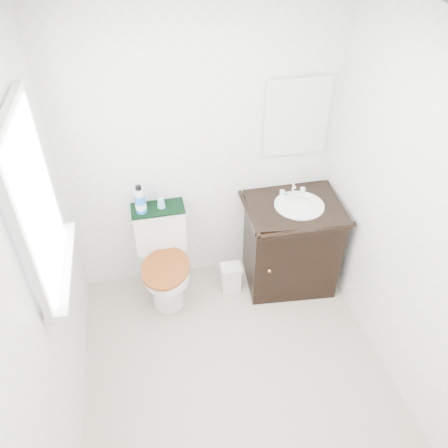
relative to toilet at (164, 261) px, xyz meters
name	(u,v)px	position (x,y,z in m)	size (l,w,h in m)	color
floor	(237,375)	(0.41, -0.97, -0.35)	(2.40, 2.40, 0.00)	#BDAF98
ceiling	(248,30)	(0.41, -0.97, 2.05)	(2.40, 2.40, 0.00)	white
wall_back	(204,154)	(0.41, 0.23, 0.85)	(2.40, 2.40, 0.00)	white
wall_left	(39,283)	(-0.69, -0.97, 0.85)	(2.40, 2.40, 0.00)	white
wall_right	(415,228)	(1.51, -0.97, 0.85)	(2.40, 2.40, 0.00)	white
window	(33,202)	(-0.66, -0.72, 1.20)	(0.02, 0.70, 0.90)	white
mirror	(297,117)	(1.14, 0.21, 1.10)	(0.50, 0.02, 0.60)	silver
toilet	(164,261)	(0.00, 0.00, 0.00)	(0.48, 0.67, 0.81)	white
vanity	(290,241)	(1.09, -0.06, 0.08)	(0.82, 0.72, 0.92)	black
trash_bin	(231,277)	(0.56, -0.09, -0.22)	(0.18, 0.15, 0.26)	white
towel	(158,208)	(0.00, 0.12, 0.46)	(0.43, 0.22, 0.02)	black
mouthwash_bottle	(140,200)	(-0.13, 0.09, 0.58)	(0.08, 0.08, 0.24)	blue
cup	(161,203)	(0.03, 0.12, 0.51)	(0.06, 0.06, 0.08)	#84C1D9
soap_bar	(286,195)	(1.06, 0.07, 0.48)	(0.07, 0.04, 0.02)	teal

